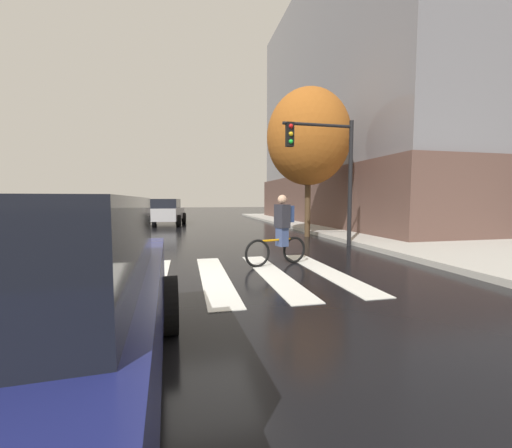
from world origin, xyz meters
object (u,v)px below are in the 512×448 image
Objects in this scene: manhole_cover at (125,320)px; street_tree_near at (308,137)px; sedan_mid at (165,212)px; traffic_light_near at (328,161)px; cyclist at (281,230)px; sedan_near at (4,322)px; fire_hydrant at (351,222)px.

street_tree_near is at bearing 54.75° from manhole_cover.
sedan_mid is 12.33m from traffic_light_near.
traffic_light_near is at bearing 46.38° from cyclist.
sedan_near is 6.01× the size of fire_hydrant.
sedan_near reaches higher than manhole_cover.
fire_hydrant is (2.83, 3.36, -2.33)m from traffic_light_near.
manhole_cover is 12.09m from fire_hydrant.
cyclist is (3.35, 5.05, 0.02)m from sedan_near.
cyclist is 4.01m from traffic_light_near.
street_tree_near is at bearing 59.22° from sedan_near.
sedan_near is at bearing -89.67° from sedan_mid.
traffic_light_near is at bearing 45.23° from manhole_cover.
cyclist is (3.03, 2.96, 0.84)m from manhole_cover.
sedan_near is at bearing -120.78° from street_tree_near.
traffic_light_near is (2.39, 2.51, 2.02)m from cyclist.
fire_hydrant is at bearing 12.04° from street_tree_near.
fire_hydrant is at bearing 48.39° from cyclist.
sedan_mid is at bearing 139.89° from fire_hydrant.
street_tree_near is (5.88, 8.32, 4.17)m from manhole_cover.
sedan_near is 6.06m from cyclist.
street_tree_near is (2.85, 5.36, 3.33)m from cyclist.
sedan_mid is at bearing 118.72° from traffic_light_near.
cyclist is at bearing -131.61° from fire_hydrant.
sedan_mid is 2.87× the size of cyclist.
manhole_cover is at bearing -134.77° from traffic_light_near.
sedan_mid is 0.78× the size of street_tree_near.
cyclist reaches higher than manhole_cover.
fire_hydrant is at bearing 51.88° from sedan_near.
street_tree_near reaches higher than sedan_near.
street_tree_near reaches higher than sedan_mid.
cyclist is at bearing -133.62° from traffic_light_near.
sedan_mid is at bearing 104.70° from cyclist.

